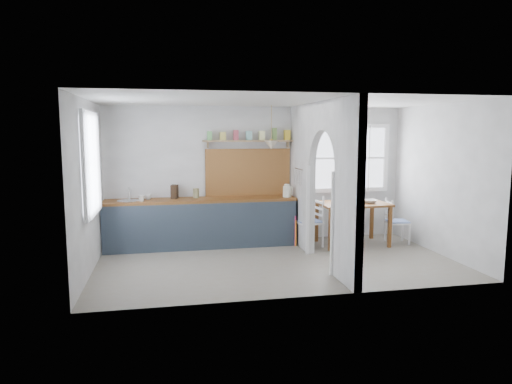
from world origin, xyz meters
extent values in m
cube|color=#756B5A|center=(0.00, 0.00, 0.00)|extent=(5.80, 3.20, 0.01)
cube|color=silver|center=(0.00, 0.00, 2.60)|extent=(5.80, 3.20, 0.01)
cube|color=silver|center=(0.00, 1.60, 1.30)|extent=(5.80, 0.01, 2.60)
cube|color=silver|center=(0.00, -1.60, 1.30)|extent=(5.80, 0.01, 2.60)
cube|color=silver|center=(-2.90, 0.00, 1.30)|extent=(0.01, 3.20, 2.60)
cube|color=silver|center=(2.90, 0.00, 1.30)|extent=(0.01, 3.20, 2.60)
cube|color=silver|center=(0.70, -1.20, 1.30)|extent=(0.12, 0.80, 2.60)
cube|color=silver|center=(0.70, 1.00, 1.30)|extent=(0.12, 1.20, 2.60)
cube|color=silver|center=(0.70, -0.20, 2.08)|extent=(0.12, 1.20, 1.05)
cube|color=brown|center=(-1.13, 1.30, 0.88)|extent=(3.50, 0.60, 0.05)
cube|color=#38414D|center=(-1.13, 1.01, 0.42)|extent=(3.50, 0.03, 0.85)
cube|color=#3E2919|center=(-1.13, 1.35, 0.42)|extent=(3.46, 0.45, 0.85)
cylinder|color=silver|center=(-2.43, 1.30, 0.89)|extent=(0.40, 0.40, 0.02)
cube|color=#995D27|center=(-0.20, 1.58, 1.35)|extent=(1.65, 0.03, 0.90)
cube|color=#907255|center=(-0.20, 1.49, 1.95)|extent=(1.75, 0.20, 0.03)
cube|color=#54A453|center=(-0.95, 1.49, 2.06)|extent=(0.09, 0.09, 0.18)
cube|color=gold|center=(-0.70, 1.49, 2.06)|extent=(0.09, 0.09, 0.18)
cube|color=#902E3F|center=(-0.45, 1.49, 2.06)|extent=(0.09, 0.09, 0.18)
cube|color=#619896|center=(-0.21, 1.49, 2.06)|extent=(0.09, 0.09, 0.18)
cube|color=#CCD084|center=(0.04, 1.49, 2.06)|extent=(0.09, 0.09, 0.18)
cube|color=#547B32|center=(0.29, 1.49, 2.06)|extent=(0.09, 0.09, 0.18)
cube|color=gold|center=(0.54, 1.49, 2.06)|extent=(0.09, 0.09, 0.18)
cone|color=beige|center=(0.15, 1.15, 1.88)|extent=(0.26, 0.26, 0.16)
cylinder|color=silver|center=(0.61, 0.90, 1.45)|extent=(0.02, 0.50, 0.02)
imported|color=silver|center=(-2.20, 1.18, 0.96)|extent=(0.13, 0.13, 0.11)
imported|color=silver|center=(-2.09, 1.35, 0.95)|extent=(0.15, 0.15, 0.10)
cube|color=#3E2919|center=(-1.61, 1.42, 1.03)|extent=(0.15, 0.18, 0.25)
cylinder|color=olive|center=(-1.22, 1.42, 0.99)|extent=(0.14, 0.14, 0.18)
cube|color=#C92B63|center=(0.58, 0.98, 0.28)|extent=(0.02, 0.03, 0.59)
cube|color=orange|center=(0.58, 0.96, 0.25)|extent=(0.02, 0.03, 0.49)
imported|color=silver|center=(1.97, 0.81, 0.83)|extent=(0.29, 0.29, 0.06)
imported|color=gray|center=(1.51, 0.77, 0.85)|extent=(0.12, 0.12, 0.10)
cylinder|color=black|center=(1.34, 0.82, 0.81)|extent=(0.18, 0.18, 0.01)
imported|color=#704380|center=(1.72, 1.07, 0.90)|extent=(0.25, 0.25, 0.21)
camera|label=1|loc=(-1.76, -7.04, 2.11)|focal=32.00mm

